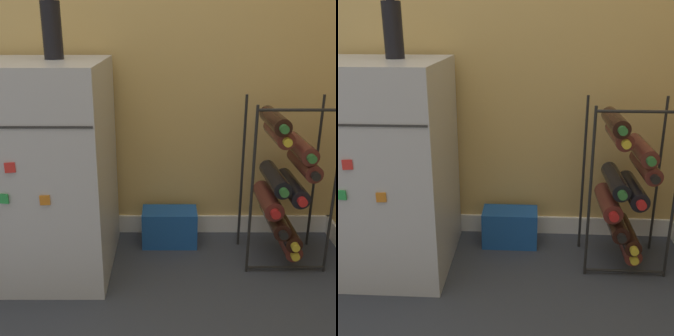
% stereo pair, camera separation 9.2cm
% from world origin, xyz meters
% --- Properties ---
extents(ground_plane, '(14.00, 14.00, 0.00)m').
position_xyz_m(ground_plane, '(0.00, 0.00, 0.00)').
color(ground_plane, '#333842').
extents(mini_fridge, '(0.53, 0.57, 0.89)m').
position_xyz_m(mini_fridge, '(-0.41, 0.37, 0.44)').
color(mini_fridge, '#B7BABF').
rests_on(mini_fridge, ground_plane).
extents(wine_rack, '(0.35, 0.31, 0.73)m').
position_xyz_m(wine_rack, '(0.60, 0.41, 0.36)').
color(wine_rack, black).
rests_on(wine_rack, ground_plane).
extents(soda_box, '(0.26, 0.14, 0.18)m').
position_xyz_m(soda_box, '(0.11, 0.54, 0.09)').
color(soda_box, '#194C9E').
rests_on(soda_box, ground_plane).
extents(fridge_top_bottle, '(0.08, 0.08, 0.25)m').
position_xyz_m(fridge_top_bottle, '(-0.34, 0.42, 1.00)').
color(fridge_top_bottle, black).
rests_on(fridge_top_bottle, mini_fridge).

